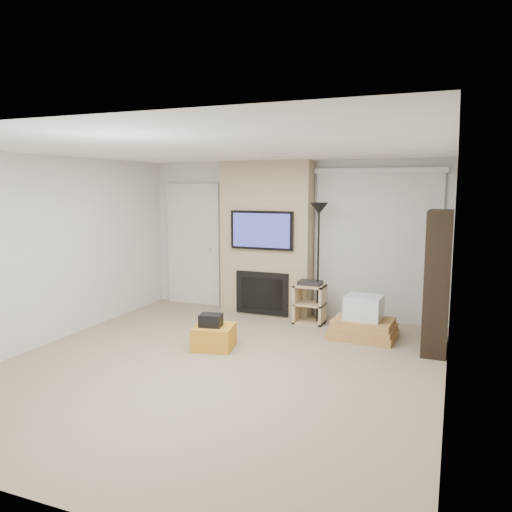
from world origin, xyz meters
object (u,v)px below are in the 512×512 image
at_px(ottoman, 214,337).
at_px(floor_lamp, 319,229).
at_px(box_stack, 363,322).
at_px(av_stand, 310,301).
at_px(bookshelf, 438,281).

relative_size(ottoman, floor_lamp, 0.27).
bearing_deg(box_stack, av_stand, 152.62).
distance_m(ottoman, bookshelf, 2.95).
bearing_deg(av_stand, bookshelf, -19.46).
height_order(av_stand, box_stack, av_stand).
relative_size(floor_lamp, av_stand, 2.81).
xyz_separation_m(ottoman, bookshelf, (2.68, 0.98, 0.75)).
xyz_separation_m(ottoman, floor_lamp, (0.94, 1.68, 1.31)).
distance_m(floor_lamp, av_stand, 1.12).
xyz_separation_m(av_stand, bookshelf, (1.85, -0.65, 0.55)).
bearing_deg(box_stack, ottoman, -146.05).
distance_m(box_stack, bookshelf, 1.18).
relative_size(box_stack, bookshelf, 0.51).
bearing_deg(box_stack, bookshelf, -11.11).
xyz_separation_m(ottoman, av_stand, (0.83, 1.63, 0.20)).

